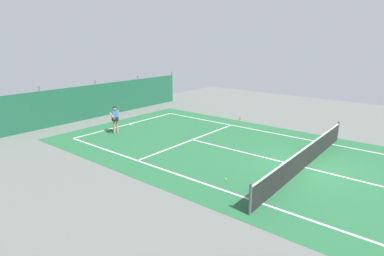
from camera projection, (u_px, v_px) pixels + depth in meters
name	position (u px, v px, depth m)	size (l,w,h in m)	color
ground_plane	(305.00, 168.00, 13.90)	(36.00, 36.00, 0.00)	slate
court_surface	(305.00, 168.00, 13.90)	(11.02, 26.60, 0.01)	#236038
tennis_net	(306.00, 157.00, 13.76)	(10.12, 0.10, 1.10)	black
back_fence	(94.00, 107.00, 23.26)	(16.30, 0.98, 2.70)	#195138
tennis_player	(115.00, 118.00, 18.79)	(0.77, 0.71, 1.64)	#9E7051
tennis_ball_near_player	(226.00, 179.00, 12.67)	(0.07, 0.07, 0.07)	#CCDB33
tennis_ball_midcourt	(173.00, 114.00, 23.95)	(0.07, 0.07, 0.07)	#CCDB33
tennis_ball_by_sideline	(166.00, 115.00, 23.70)	(0.07, 0.07, 0.07)	#CCDB33
parked_car	(106.00, 96.00, 26.90)	(2.35, 4.37, 1.68)	navy
water_bottle	(240.00, 118.00, 22.17)	(0.08, 0.08, 0.24)	#D84C38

